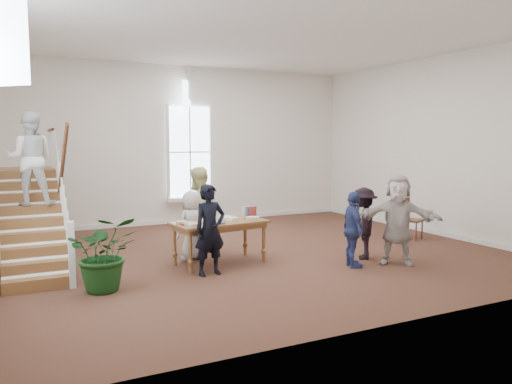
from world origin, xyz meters
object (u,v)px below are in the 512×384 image
library_table (219,226)px  elderly_woman (192,225)px  woman_cluster_c (398,220)px  woman_cluster_a (353,230)px  side_chair (409,216)px  floor_plant (105,253)px  person_yellow (198,210)px  woman_cluster_b (363,223)px  police_officer (210,230)px

library_table → elderly_woman: size_ratio=1.35×
elderly_woman → woman_cluster_c: size_ratio=0.80×
woman_cluster_a → side_chair: woman_cluster_a is taller
floor_plant → side_chair: size_ratio=1.22×
library_table → woman_cluster_a: woman_cluster_a is taller
woman_cluster_c → person_yellow: bearing=-179.6°
library_table → floor_plant: size_ratio=1.55×
woman_cluster_c → floor_plant: 5.42m
library_table → floor_plant: 2.42m
woman_cluster_b → woman_cluster_c: (0.30, -0.65, 0.15)m
police_officer → side_chair: bearing=2.3°
woman_cluster_a → side_chair: (2.91, 1.60, -0.16)m
police_officer → woman_cluster_c: bearing=-21.2°
person_yellow → side_chair: 5.20m
woman_cluster_c → woman_cluster_b: bearing=155.4°
side_chair → library_table: bearing=160.1°
person_yellow → side_chair: person_yellow is taller
woman_cluster_b → side_chair: woman_cluster_b is taller
library_table → elderly_woman: bearing=113.1°
woman_cluster_a → woman_cluster_b: (0.60, 0.45, 0.01)m
person_yellow → floor_plant: size_ratio=1.51×
person_yellow → floor_plant: bearing=4.7°
woman_cluster_c → side_chair: woman_cluster_c is taller
library_table → side_chair: (5.08, 0.26, -0.19)m
elderly_woman → woman_cluster_a: 3.18m
police_officer → woman_cluster_b: size_ratio=1.12×
woman_cluster_a → person_yellow: bearing=60.3°
floor_plant → side_chair: (7.37, 1.05, -0.05)m
elderly_woman → woman_cluster_a: size_ratio=0.97×
police_officer → woman_cluster_c: 3.63m
floor_plant → police_officer: bearing=4.2°
elderly_woman → side_chair: 5.44m
elderly_woman → side_chair: elderly_woman is taller
police_officer → elderly_woman: (0.10, 1.25, -0.12)m
woman_cluster_a → side_chair: 3.32m
floor_plant → side_chair: 7.44m
library_table → person_yellow: (-0.04, 1.10, 0.17)m
elderly_woman → person_yellow: (0.30, 0.50, 0.22)m
library_table → woman_cluster_b: size_ratio=1.29×
library_table → woman_cluster_c: woman_cluster_c is taller
police_officer → woman_cluster_b: 3.23m
elderly_woman → floor_plant: size_ratio=1.14×
woman_cluster_b → floor_plant: bearing=-57.2°
police_officer → person_yellow: bearing=70.0°
elderly_woman → floor_plant: 2.39m
police_officer → woman_cluster_a: 2.71m
floor_plant → woman_cluster_c: bearing=-8.0°
police_officer → woman_cluster_c: woman_cluster_c is taller
police_officer → woman_cluster_c: size_ratio=0.93×
police_officer → woman_cluster_a: size_ratio=1.13×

